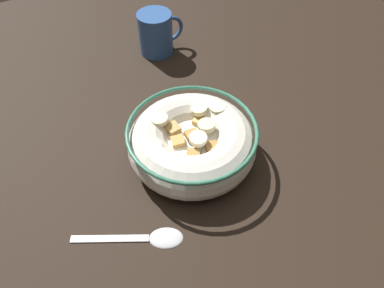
# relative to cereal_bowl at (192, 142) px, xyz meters

# --- Properties ---
(ground_plane) EXTENTS (1.31, 1.31, 0.02)m
(ground_plane) POSITION_rel_cereal_bowl_xyz_m (0.00, -0.00, -0.04)
(ground_plane) COLOR black
(cereal_bowl) EXTENTS (0.20, 0.20, 0.07)m
(cereal_bowl) POSITION_rel_cereal_bowl_xyz_m (0.00, 0.00, 0.00)
(cereal_bowl) COLOR silver
(cereal_bowl) RESTS_ON ground_plane
(spoon) EXTENTS (0.14, 0.09, 0.01)m
(spoon) POSITION_rel_cereal_bowl_xyz_m (-0.11, -0.10, -0.03)
(spoon) COLOR silver
(spoon) RESTS_ON ground_plane
(coffee_mug) EXTENTS (0.10, 0.07, 0.08)m
(coffee_mug) POSITION_rel_cereal_bowl_xyz_m (0.07, 0.29, 0.01)
(coffee_mug) COLOR #335999
(coffee_mug) RESTS_ON ground_plane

